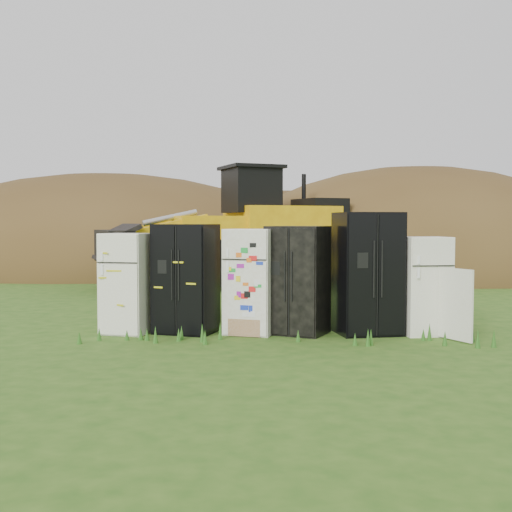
{
  "coord_description": "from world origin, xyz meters",
  "views": [
    {
      "loc": [
        -0.04,
        -10.42,
        1.81
      ],
      "look_at": [
        -0.45,
        2.0,
        1.16
      ],
      "focal_mm": 45.0,
      "sensor_mm": 36.0,
      "label": 1
    }
  ],
  "objects_px": {
    "fridge_dark_mid": "(298,280)",
    "wheel_loader": "(223,226)",
    "fridge_black_side": "(186,279)",
    "fridge_leftmost": "(127,283)",
    "fridge_black_right": "(368,273)",
    "fridge_open_door": "(424,286)",
    "fridge_sticker": "(251,281)"
  },
  "relations": [
    {
      "from": "fridge_leftmost",
      "to": "wheel_loader",
      "type": "bearing_deg",
      "value": 95.7
    },
    {
      "from": "fridge_black_side",
      "to": "fridge_leftmost",
      "type": "bearing_deg",
      "value": -160.79
    },
    {
      "from": "fridge_leftmost",
      "to": "fridge_black_right",
      "type": "relative_size",
      "value": 0.83
    },
    {
      "from": "fridge_sticker",
      "to": "fridge_dark_mid",
      "type": "distance_m",
      "value": 0.76
    },
    {
      "from": "fridge_leftmost",
      "to": "fridge_dark_mid",
      "type": "bearing_deg",
      "value": 12.8
    },
    {
      "from": "fridge_black_side",
      "to": "fridge_sticker",
      "type": "distance_m",
      "value": 1.07
    },
    {
      "from": "fridge_leftmost",
      "to": "fridge_open_door",
      "type": "bearing_deg",
      "value": 12.72
    },
    {
      "from": "fridge_leftmost",
      "to": "fridge_sticker",
      "type": "bearing_deg",
      "value": 13.11
    },
    {
      "from": "fridge_black_right",
      "to": "fridge_open_door",
      "type": "distance_m",
      "value": 0.93
    },
    {
      "from": "fridge_black_side",
      "to": "fridge_open_door",
      "type": "distance_m",
      "value": 3.88
    },
    {
      "from": "fridge_sticker",
      "to": "fridge_dark_mid",
      "type": "relative_size",
      "value": 0.97
    },
    {
      "from": "fridge_dark_mid",
      "to": "fridge_sticker",
      "type": "bearing_deg",
      "value": -157.35
    },
    {
      "from": "fridge_black_side",
      "to": "fridge_black_right",
      "type": "bearing_deg",
      "value": 16.19
    },
    {
      "from": "fridge_dark_mid",
      "to": "fridge_open_door",
      "type": "bearing_deg",
      "value": 23.3
    },
    {
      "from": "fridge_sticker",
      "to": "fridge_dark_mid",
      "type": "xyz_separation_m",
      "value": [
        0.76,
        -0.01,
        0.02
      ]
    },
    {
      "from": "fridge_dark_mid",
      "to": "wheel_loader",
      "type": "relative_size",
      "value": 0.25
    },
    {
      "from": "fridge_dark_mid",
      "to": "fridge_black_right",
      "type": "xyz_separation_m",
      "value": [
        1.14,
        0.05,
        0.11
      ]
    },
    {
      "from": "fridge_black_side",
      "to": "fridge_dark_mid",
      "type": "distance_m",
      "value": 1.83
    },
    {
      "from": "fridge_sticker",
      "to": "fridge_open_door",
      "type": "relative_size",
      "value": 1.08
    },
    {
      "from": "fridge_black_side",
      "to": "fridge_dark_mid",
      "type": "xyz_separation_m",
      "value": [
        1.83,
        -0.04,
        -0.02
      ]
    },
    {
      "from": "fridge_sticker",
      "to": "fridge_dark_mid",
      "type": "height_order",
      "value": "fridge_dark_mid"
    },
    {
      "from": "fridge_black_right",
      "to": "wheel_loader",
      "type": "distance_m",
      "value": 8.25
    },
    {
      "from": "fridge_black_side",
      "to": "fridge_black_right",
      "type": "distance_m",
      "value": 2.97
    },
    {
      "from": "fridge_leftmost",
      "to": "fridge_black_side",
      "type": "distance_m",
      "value": 0.96
    },
    {
      "from": "fridge_leftmost",
      "to": "fridge_sticker",
      "type": "relative_size",
      "value": 0.96
    },
    {
      "from": "fridge_black_right",
      "to": "wheel_loader",
      "type": "height_order",
      "value": "wheel_loader"
    },
    {
      "from": "fridge_dark_mid",
      "to": "fridge_open_door",
      "type": "relative_size",
      "value": 1.11
    },
    {
      "from": "fridge_sticker",
      "to": "fridge_open_door",
      "type": "height_order",
      "value": "fridge_sticker"
    },
    {
      "from": "fridge_leftmost",
      "to": "fridge_black_right",
      "type": "xyz_separation_m",
      "value": [
        3.93,
        0.06,
        0.17
      ]
    },
    {
      "from": "fridge_dark_mid",
      "to": "fridge_black_right",
      "type": "distance_m",
      "value": 1.15
    },
    {
      "from": "fridge_black_right",
      "to": "wheel_loader",
      "type": "xyz_separation_m",
      "value": [
        -3.01,
        7.64,
        0.73
      ]
    },
    {
      "from": "fridge_leftmost",
      "to": "wheel_loader",
      "type": "xyz_separation_m",
      "value": [
        0.92,
        7.71,
        0.9
      ]
    }
  ]
}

